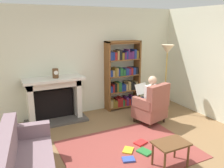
{
  "coord_description": "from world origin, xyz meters",
  "views": [
    {
      "loc": [
        -1.99,
        -3.01,
        2.28
      ],
      "look_at": [
        0.1,
        1.2,
        1.05
      ],
      "focal_mm": 36.86,
      "sensor_mm": 36.0,
      "label": 1
    }
  ],
  "objects_px": {
    "armchair_reading": "(152,106)",
    "floor_lamp": "(167,55)",
    "bookshelf": "(123,76)",
    "sofa_floral": "(24,168)",
    "seated_reader": "(148,97)",
    "mantel_clock": "(55,73)",
    "fireplace": "(54,98)",
    "side_table": "(171,146)"
  },
  "relations": [
    {
      "from": "mantel_clock",
      "to": "bookshelf",
      "type": "distance_m",
      "value": 1.87
    },
    {
      "from": "mantel_clock",
      "to": "sofa_floral",
      "type": "height_order",
      "value": "mantel_clock"
    },
    {
      "from": "fireplace",
      "to": "side_table",
      "type": "distance_m",
      "value": 3.03
    },
    {
      "from": "fireplace",
      "to": "seated_reader",
      "type": "xyz_separation_m",
      "value": [
        1.97,
        -1.08,
        0.05
      ]
    },
    {
      "from": "armchair_reading",
      "to": "floor_lamp",
      "type": "relative_size",
      "value": 0.55
    },
    {
      "from": "seated_reader",
      "to": "side_table",
      "type": "relative_size",
      "value": 2.04
    },
    {
      "from": "side_table",
      "to": "fireplace",
      "type": "bearing_deg",
      "value": 114.37
    },
    {
      "from": "side_table",
      "to": "armchair_reading",
      "type": "bearing_deg",
      "value": 64.16
    },
    {
      "from": "bookshelf",
      "to": "sofa_floral",
      "type": "distance_m",
      "value": 3.66
    },
    {
      "from": "fireplace",
      "to": "mantel_clock",
      "type": "xyz_separation_m",
      "value": [
        0.05,
        -0.1,
        0.61
      ]
    },
    {
      "from": "seated_reader",
      "to": "bookshelf",
      "type": "bearing_deg",
      "value": -100.22
    },
    {
      "from": "seated_reader",
      "to": "sofa_floral",
      "type": "height_order",
      "value": "seated_reader"
    },
    {
      "from": "floor_lamp",
      "to": "seated_reader",
      "type": "bearing_deg",
      "value": -155.12
    },
    {
      "from": "fireplace",
      "to": "side_table",
      "type": "height_order",
      "value": "fireplace"
    },
    {
      "from": "sofa_floral",
      "to": "armchair_reading",
      "type": "bearing_deg",
      "value": -62.58
    },
    {
      "from": "mantel_clock",
      "to": "fireplace",
      "type": "bearing_deg",
      "value": 114.29
    },
    {
      "from": "side_table",
      "to": "floor_lamp",
      "type": "xyz_separation_m",
      "value": [
        1.51,
        2.04,
        1.14
      ]
    },
    {
      "from": "mantel_clock",
      "to": "bookshelf",
      "type": "height_order",
      "value": "bookshelf"
    },
    {
      "from": "mantel_clock",
      "to": "bookshelf",
      "type": "bearing_deg",
      "value": 4.2
    },
    {
      "from": "side_table",
      "to": "seated_reader",
      "type": "bearing_deg",
      "value": 66.55
    },
    {
      "from": "sofa_floral",
      "to": "mantel_clock",
      "type": "bearing_deg",
      "value": -16.7
    },
    {
      "from": "fireplace",
      "to": "side_table",
      "type": "relative_size",
      "value": 2.55
    },
    {
      "from": "mantel_clock",
      "to": "armchair_reading",
      "type": "relative_size",
      "value": 0.22
    },
    {
      "from": "floor_lamp",
      "to": "fireplace",
      "type": "bearing_deg",
      "value": 165.48
    },
    {
      "from": "bookshelf",
      "to": "armchair_reading",
      "type": "xyz_separation_m",
      "value": [
        0.11,
        -1.23,
        -0.48
      ]
    },
    {
      "from": "bookshelf",
      "to": "armchair_reading",
      "type": "relative_size",
      "value": 1.91
    },
    {
      "from": "bookshelf",
      "to": "sofa_floral",
      "type": "bearing_deg",
      "value": -141.33
    },
    {
      "from": "bookshelf",
      "to": "seated_reader",
      "type": "height_order",
      "value": "bookshelf"
    },
    {
      "from": "mantel_clock",
      "to": "armchair_reading",
      "type": "xyz_separation_m",
      "value": [
        1.95,
        -1.09,
        -0.76
      ]
    },
    {
      "from": "fireplace",
      "to": "armchair_reading",
      "type": "xyz_separation_m",
      "value": [
        2.0,
        -1.2,
        -0.15
      ]
    },
    {
      "from": "bookshelf",
      "to": "armchair_reading",
      "type": "bearing_deg",
      "value": -84.85
    },
    {
      "from": "armchair_reading",
      "to": "sofa_floral",
      "type": "distance_m",
      "value": 3.11
    },
    {
      "from": "bookshelf",
      "to": "armchair_reading",
      "type": "height_order",
      "value": "bookshelf"
    },
    {
      "from": "fireplace",
      "to": "sofa_floral",
      "type": "height_order",
      "value": "fireplace"
    },
    {
      "from": "armchair_reading",
      "to": "sofa_floral",
      "type": "height_order",
      "value": "armchair_reading"
    },
    {
      "from": "mantel_clock",
      "to": "armchair_reading",
      "type": "distance_m",
      "value": 2.36
    },
    {
      "from": "armchair_reading",
      "to": "floor_lamp",
      "type": "xyz_separation_m",
      "value": [
        0.76,
        0.48,
        1.08
      ]
    },
    {
      "from": "mantel_clock",
      "to": "side_table",
      "type": "height_order",
      "value": "mantel_clock"
    },
    {
      "from": "armchair_reading",
      "to": "floor_lamp",
      "type": "height_order",
      "value": "floor_lamp"
    },
    {
      "from": "fireplace",
      "to": "floor_lamp",
      "type": "height_order",
      "value": "floor_lamp"
    },
    {
      "from": "fireplace",
      "to": "seated_reader",
      "type": "bearing_deg",
      "value": -28.77
    },
    {
      "from": "side_table",
      "to": "floor_lamp",
      "type": "bearing_deg",
      "value": 53.35
    }
  ]
}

